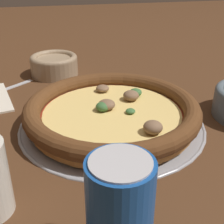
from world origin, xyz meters
TOP-DOWN VIEW (x-y plane):
  - ground_plane at (0.00, 0.00)m, footprint 3.00×3.00m
  - pizza_tray at (0.00, 0.00)m, footprint 0.34×0.34m
  - pizza at (-0.00, 0.00)m, footprint 0.32×0.32m
  - bowl_far at (-0.29, -0.09)m, footprint 0.12×0.12m
  - beverage_can at (0.28, -0.05)m, footprint 0.07×0.07m

SIDE VIEW (x-z plane):
  - ground_plane at x=0.00m, z-range 0.00..0.00m
  - pizza_tray at x=0.00m, z-range 0.00..0.01m
  - pizza at x=0.00m, z-range 0.01..0.05m
  - bowl_far at x=-0.29m, z-range 0.00..0.05m
  - beverage_can at x=0.28m, z-range 0.00..0.12m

